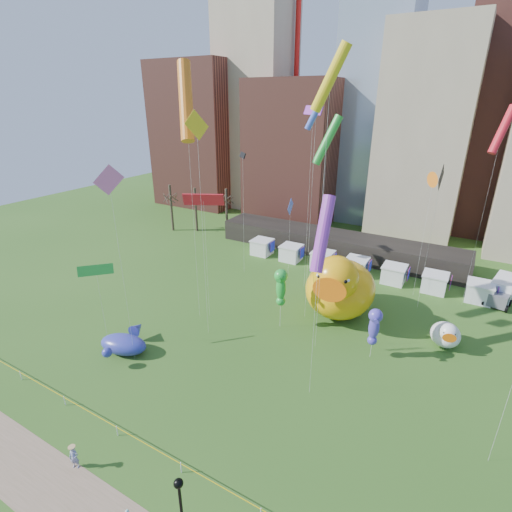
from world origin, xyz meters
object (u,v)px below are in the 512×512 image
Objects in this scene: lamppost at (181,504)px; box_truck at (503,289)px; whale_inflatable at (124,343)px; woman at (74,457)px; seahorse_green at (281,284)px; small_duck at (446,334)px; seahorse_purple at (374,324)px; big_duck at (339,286)px.

lamppost reaches higher than box_truck.
whale_inflatable is 3.49× the size of woman.
seahorse_green is 1.37× the size of lamppost.
lamppost reaches higher than small_duck.
small_duck is 2.36× the size of woman.
seahorse_purple is (9.79, -0.38, -1.43)m from seahorse_green.
whale_inflatable is at bearing -124.45° from box_truck.
seahorse_purple reaches higher than box_truck.
big_duck is at bearing 168.16° from small_duck.
lamppost is at bearing -118.10° from seahorse_purple.
big_duck is 2.06× the size of seahorse_purple.
big_duck is 7.11m from seahorse_green.
seahorse_purple reaches higher than whale_inflatable.
seahorse_green is at bearing 103.21° from lamppost.
whale_inflatable is at bearing 146.70° from lamppost.
seahorse_green is at bearing -172.95° from small_duck.
seahorse_purple is at bearing -148.02° from small_duck.
seahorse_green reaches higher than lamppost.
box_truck is at bearing 34.99° from big_duck.
big_duck is 2.17× the size of lamppost.
box_truck is at bearing 44.64° from seahorse_purple.
big_duck is at bearing 116.79° from seahorse_purple.
seahorse_green is 3.92× the size of woman.
seahorse_purple is at bearing 77.91° from lamppost.
small_duck is 14.68m from box_truck.
big_duck is 7.70m from seahorse_purple.
lamppost is at bearing -47.12° from whale_inflatable.
box_truck is at bearing 59.21° from small_duck.
big_duck is at bearing 91.26° from lamppost.
small_duck reaches higher than whale_inflatable.
whale_inflatable is 1.22× the size of lamppost.
seahorse_green reaches higher than small_duck.
small_duck is at bearing 26.98° from seahorse_purple.
big_duck is 22.97m from whale_inflatable.
whale_inflatable is 43.84m from box_truck.
woman is at bearing -112.99° from big_duck.
seahorse_green is 22.69m from lamppost.
whale_inflatable is (-20.85, -10.97, -2.70)m from seahorse_purple.
whale_inflatable is 12.72m from woman.
seahorse_green reaches higher than box_truck.
big_duck reaches higher than box_truck.
small_duck is at bearing 17.79° from whale_inflatable.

